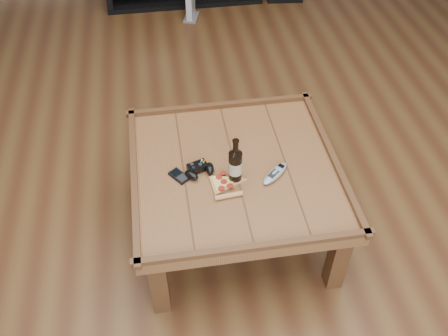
{
  "coord_description": "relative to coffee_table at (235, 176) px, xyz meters",
  "views": [
    {
      "loc": [
        -0.32,
        -1.69,
        2.14
      ],
      "look_at": [
        -0.07,
        -0.06,
        0.52
      ],
      "focal_mm": 40.0,
      "sensor_mm": 36.0,
      "label": 1
    }
  ],
  "objects": [
    {
      "name": "coffee_table",
      "position": [
        0.0,
        0.0,
        0.0
      ],
      "size": [
        1.03,
        1.03,
        0.48
      ],
      "color": "brown",
      "rests_on": "ground"
    },
    {
      "name": "smartphone",
      "position": [
        -0.27,
        -0.02,
        0.07
      ],
      "size": [
        0.1,
        0.11,
        0.01
      ],
      "rotation": [
        0.0,
        0.0,
        0.63
      ],
      "color": "black",
      "rests_on": "coffee_table"
    },
    {
      "name": "remote_control",
      "position": [
        0.18,
        -0.08,
        0.07
      ],
      "size": [
        0.17,
        0.16,
        0.03
      ],
      "rotation": [
        0.0,
        0.0,
        -0.83
      ],
      "color": "gray",
      "rests_on": "coffee_table"
    },
    {
      "name": "beer_bottle",
      "position": [
        -0.02,
        -0.08,
        0.16
      ],
      "size": [
        0.06,
        0.06,
        0.25
      ],
      "color": "black",
      "rests_on": "coffee_table"
    },
    {
      "name": "game_console",
      "position": [
        0.02,
        2.36,
        -0.28
      ],
      "size": [
        0.16,
        0.22,
        0.25
      ],
      "rotation": [
        0.0,
        0.0,
        -0.28
      ],
      "color": "slate",
      "rests_on": "ground"
    },
    {
      "name": "game_controller",
      "position": [
        -0.18,
        -0.01,
        0.08
      ],
      "size": [
        0.16,
        0.13,
        0.04
      ],
      "rotation": [
        0.0,
        0.0,
        0.33
      ],
      "color": "black",
      "rests_on": "coffee_table"
    },
    {
      "name": "pizza_slice",
      "position": [
        -0.07,
        -0.11,
        0.07
      ],
      "size": [
        0.16,
        0.25,
        0.02
      ],
      "rotation": [
        0.0,
        0.0,
        0.1
      ],
      "color": "tan",
      "rests_on": "coffee_table"
    },
    {
      "name": "ground",
      "position": [
        0.0,
        0.0,
        -0.39
      ],
      "size": [
        6.0,
        6.0,
        0.0
      ],
      "primitive_type": "plane",
      "color": "#4A2915",
      "rests_on": "ground"
    }
  ]
}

